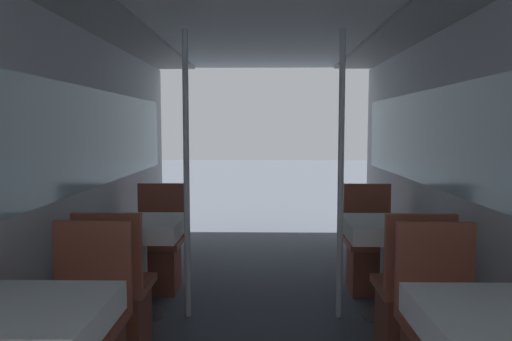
# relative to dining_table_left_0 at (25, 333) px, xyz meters

# --- Properties ---
(wall_left) EXTENTS (0.05, 6.45, 2.12)m
(wall_left) POSITION_rel_dining_table_left_0_xyz_m (-0.39, 1.15, 0.48)
(wall_left) COLOR silver
(wall_left) RESTS_ON ground_plane
(wall_right) EXTENTS (0.05, 6.45, 2.12)m
(wall_right) POSITION_rel_dining_table_left_0_xyz_m (2.23, 1.15, 0.48)
(wall_right) COLOR silver
(wall_right) RESTS_ON ground_plane
(ceiling_panel) EXTENTS (2.62, 6.45, 0.07)m
(ceiling_panel) POSITION_rel_dining_table_left_0_xyz_m (0.92, 1.15, 1.54)
(ceiling_panel) COLOR silver
(ceiling_panel) RESTS_ON wall_left
(dining_table_left_0) EXTENTS (0.62, 0.62, 0.74)m
(dining_table_left_0) POSITION_rel_dining_table_left_0_xyz_m (0.00, 0.00, 0.00)
(dining_table_left_0) COLOR #4C4C51
(dining_table_left_0) RESTS_ON ground_plane
(dining_table_left_1) EXTENTS (0.62, 0.62, 0.74)m
(dining_table_left_1) POSITION_rel_dining_table_left_0_xyz_m (0.00, 1.78, 0.00)
(dining_table_left_1) COLOR #4C4C51
(dining_table_left_1) RESTS_ON ground_plane
(chair_left_near_1) EXTENTS (0.41, 0.41, 0.92)m
(chair_left_near_1) POSITION_rel_dining_table_left_0_xyz_m (0.00, 1.18, -0.34)
(chair_left_near_1) COLOR brown
(chair_left_near_1) RESTS_ON ground_plane
(chair_left_far_1) EXTENTS (0.41, 0.41, 0.92)m
(chair_left_far_1) POSITION_rel_dining_table_left_0_xyz_m (0.00, 2.39, -0.34)
(chair_left_far_1) COLOR brown
(chair_left_far_1) RESTS_ON ground_plane
(support_pole_left_1) EXTENTS (0.04, 0.04, 2.12)m
(support_pole_left_1) POSITION_rel_dining_table_left_0_xyz_m (0.35, 1.78, 0.44)
(support_pole_left_1) COLOR silver
(support_pole_left_1) RESTS_ON ground_plane
(dining_table_right_0) EXTENTS (0.62, 0.62, 0.74)m
(dining_table_right_0) POSITION_rel_dining_table_left_0_xyz_m (1.84, 0.00, 0.00)
(dining_table_right_0) COLOR #4C4C51
(dining_table_right_0) RESTS_ON ground_plane
(dining_table_right_1) EXTENTS (0.62, 0.62, 0.74)m
(dining_table_right_1) POSITION_rel_dining_table_left_0_xyz_m (1.84, 1.78, 0.00)
(dining_table_right_1) COLOR #4C4C51
(dining_table_right_1) RESTS_ON ground_plane
(chair_right_near_1) EXTENTS (0.41, 0.41, 0.92)m
(chair_right_near_1) POSITION_rel_dining_table_left_0_xyz_m (1.84, 1.18, -0.34)
(chair_right_near_1) COLOR brown
(chair_right_near_1) RESTS_ON ground_plane
(chair_right_far_1) EXTENTS (0.41, 0.41, 0.92)m
(chair_right_far_1) POSITION_rel_dining_table_left_0_xyz_m (1.84, 2.39, -0.34)
(chair_right_far_1) COLOR brown
(chair_right_far_1) RESTS_ON ground_plane
(support_pole_right_1) EXTENTS (0.04, 0.04, 2.12)m
(support_pole_right_1) POSITION_rel_dining_table_left_0_xyz_m (1.49, 1.78, 0.44)
(support_pole_right_1) COLOR silver
(support_pole_right_1) RESTS_ON ground_plane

